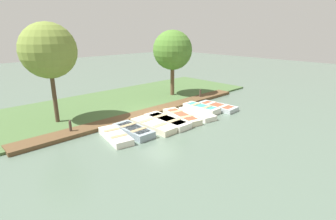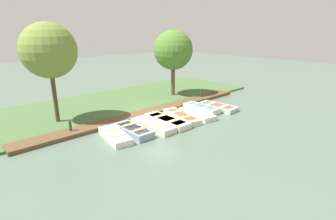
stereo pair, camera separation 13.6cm
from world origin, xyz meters
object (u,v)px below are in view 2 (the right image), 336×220
at_px(rowboat_6, 202,108).
at_px(mooring_post_far, 201,94).
at_px(rowboat_5, 197,114).
at_px(rowboat_0, 115,136).
at_px(rowboat_1, 133,130).
at_px(rowboat_3, 167,121).
at_px(rowboat_4, 181,117).
at_px(rowboat_7, 217,107).
at_px(mooring_post_near, 70,127).
at_px(rowboat_2, 153,125).
at_px(park_tree_far_left, 49,51).
at_px(park_tree_left, 173,50).

xyz_separation_m(rowboat_6, mooring_post_far, (-2.19, 2.50, 0.21)).
height_order(rowboat_5, mooring_post_far, mooring_post_far).
height_order(rowboat_0, rowboat_1, rowboat_1).
distance_m(rowboat_3, rowboat_5, 2.56).
height_order(rowboat_4, rowboat_7, rowboat_4).
bearing_deg(rowboat_3, rowboat_0, -93.33).
relative_size(rowboat_1, mooring_post_near, 3.10).
relative_size(rowboat_2, rowboat_5, 1.01).
distance_m(rowboat_6, mooring_post_far, 3.33).
relative_size(rowboat_0, rowboat_4, 0.83).
bearing_deg(rowboat_7, mooring_post_far, 151.73).
relative_size(rowboat_0, park_tree_far_left, 0.46).
distance_m(rowboat_2, rowboat_7, 6.05).
bearing_deg(rowboat_3, rowboat_7, 87.19).
distance_m(rowboat_2, park_tree_left, 8.75).
bearing_deg(rowboat_3, rowboat_1, -92.51).
xyz_separation_m(rowboat_6, park_tree_left, (-4.55, 1.54, 3.73)).
relative_size(rowboat_3, park_tree_far_left, 0.53).
bearing_deg(rowboat_0, mooring_post_far, 113.40).
bearing_deg(rowboat_7, rowboat_2, -95.34).
height_order(rowboat_0, mooring_post_far, mooring_post_far).
xyz_separation_m(rowboat_1, mooring_post_near, (-2.32, -2.59, 0.22)).
xyz_separation_m(rowboat_3, rowboat_5, (0.29, 2.55, -0.02)).
relative_size(mooring_post_near, mooring_post_far, 1.00).
distance_m(rowboat_4, rowboat_7, 3.62).
relative_size(rowboat_3, park_tree_left, 0.58).
bearing_deg(rowboat_4, park_tree_left, 153.73).
height_order(rowboat_3, rowboat_5, rowboat_3).
bearing_deg(rowboat_3, rowboat_2, -90.02).
xyz_separation_m(rowboat_0, park_tree_left, (-4.59, 8.77, 3.77)).
distance_m(mooring_post_far, park_tree_left, 4.34).
xyz_separation_m(rowboat_1, rowboat_4, (0.12, 3.77, -0.02)).
bearing_deg(rowboat_2, mooring_post_near, -123.72).
distance_m(rowboat_0, rowboat_2, 2.48).
xyz_separation_m(rowboat_0, mooring_post_far, (-2.23, 9.73, 0.25)).
xyz_separation_m(rowboat_4, rowboat_7, (0.19, 3.62, -0.02)).
distance_m(mooring_post_near, park_tree_far_left, 4.64).
height_order(mooring_post_near, mooring_post_far, same).
bearing_deg(mooring_post_near, rowboat_0, 33.38).
bearing_deg(park_tree_far_left, rowboat_7, 63.37).
bearing_deg(rowboat_1, rowboat_2, 86.38).
relative_size(rowboat_0, rowboat_7, 0.94).
relative_size(rowboat_1, rowboat_5, 0.87).
relative_size(mooring_post_far, park_tree_left, 0.15).
height_order(rowboat_7, mooring_post_near, mooring_post_near).
height_order(rowboat_7, mooring_post_far, mooring_post_far).
bearing_deg(rowboat_5, park_tree_left, 163.60).
relative_size(mooring_post_near, park_tree_left, 0.15).
height_order(rowboat_4, mooring_post_near, mooring_post_near).
xyz_separation_m(rowboat_1, park_tree_far_left, (-4.62, -2.42, 4.25)).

